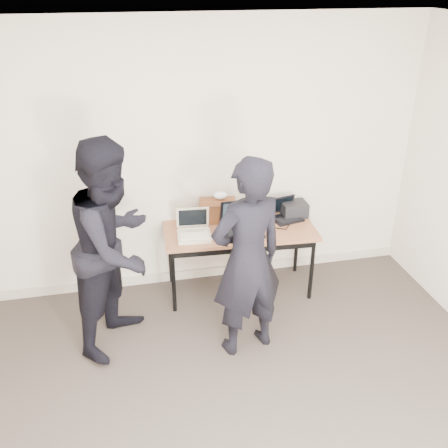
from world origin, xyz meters
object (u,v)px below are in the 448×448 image
object	(u,v)px
person_observer	(115,246)
equipment_box	(294,209)
laptop_beige	(194,231)
desk	(240,235)
laptop_right	(285,214)
leather_satchel	(217,210)
person_typist	(247,260)
laptop_center	(241,225)

from	to	relation	value
person_observer	equipment_box	bearing A→B (deg)	-37.51
laptop_beige	desk	bearing A→B (deg)	9.41
laptop_beige	laptop_right	world-z (taller)	laptop_beige
laptop_beige	leather_satchel	distance (m)	0.40
laptop_right	leather_satchel	size ratio (longest dim) A/B	0.91
person_typist	person_observer	bearing A→B (deg)	-34.06
laptop_right	leather_satchel	world-z (taller)	leather_satchel
laptop_right	person_typist	xyz separation A→B (m)	(-0.67, -1.01, 0.13)
leather_satchel	person_observer	xyz separation A→B (m)	(-1.03, -0.72, 0.10)
laptop_right	person_observer	world-z (taller)	person_observer
laptop_right	person_typist	distance (m)	1.22
laptop_beige	person_observer	xyz separation A→B (m)	(-0.74, -0.45, 0.17)
laptop_beige	person_observer	world-z (taller)	person_observer
laptop_center	equipment_box	distance (m)	0.66
desk	laptop_beige	bearing A→B (deg)	-171.98
leather_satchel	laptop_center	bearing A→B (deg)	-43.85
desk	person_typist	xyz separation A→B (m)	(-0.15, -0.86, 0.23)
laptop_beige	laptop_right	bearing A→B (deg)	15.66
desk	laptop_center	bearing A→B (deg)	-69.43
laptop_center	person_typist	size ratio (longest dim) A/B	0.21
desk	laptop_center	xyz separation A→B (m)	(0.01, -0.03, 0.13)
laptop_beige	laptop_center	distance (m)	0.48
laptop_beige	leather_satchel	xyz separation A→B (m)	(0.29, 0.27, 0.08)
laptop_center	person_typist	world-z (taller)	person_typist
laptop_beige	laptop_center	bearing A→B (deg)	5.90
laptop_center	person_observer	size ratio (longest dim) A/B	0.20
desk	laptop_center	distance (m)	0.13
desk	leather_satchel	bearing A→B (deg)	131.65
leather_satchel	person_observer	bearing A→B (deg)	-135.20
laptop_right	person_observer	xyz separation A→B (m)	(-1.72, -0.64, 0.18)
laptop_beige	laptop_center	size ratio (longest dim) A/B	0.89
desk	laptop_beige	world-z (taller)	laptop_beige
laptop_center	equipment_box	bearing A→B (deg)	18.87
equipment_box	person_typist	distance (m)	1.31
leather_satchel	person_typist	bearing A→B (deg)	-78.69
laptop_right	person_typist	world-z (taller)	person_typist
desk	laptop_center	world-z (taller)	laptop_center
laptop_center	laptop_beige	bearing A→B (deg)	-179.47
equipment_box	person_observer	bearing A→B (deg)	-159.57
person_observer	desk	bearing A→B (deg)	-35.74
laptop_beige	person_observer	bearing A→B (deg)	-143.74
equipment_box	person_observer	world-z (taller)	person_observer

